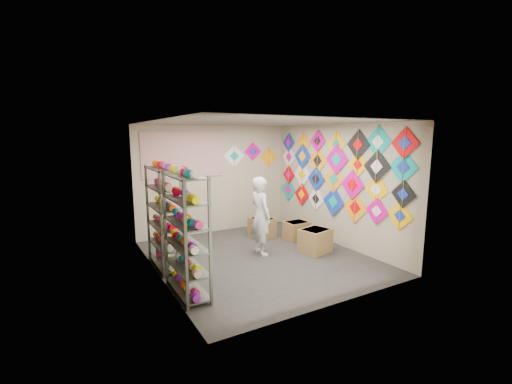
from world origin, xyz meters
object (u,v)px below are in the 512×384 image
shopkeeper (261,216)px  carton_b (297,231)px  shelf_rack_back (164,218)px  shelf_rack_front (186,235)px  carton_a (315,241)px  carton_c (262,228)px

shopkeeper → carton_b: bearing=-71.0°
shelf_rack_back → shopkeeper: size_ratio=1.17×
shelf_rack_front → carton_a: size_ratio=3.17×
shelf_rack_front → shelf_rack_back: same height
shelf_rack_front → shelf_rack_back: size_ratio=1.00×
shelf_rack_front → carton_c: bearing=38.6°
shopkeeper → carton_b: size_ratio=3.04×
shopkeeper → carton_a: shopkeeper is taller
shelf_rack_back → carton_a: 3.16m
carton_a → carton_b: bearing=65.8°
shelf_rack_front → shopkeeper: size_ratio=1.17×
shopkeeper → carton_b: (1.24, 0.42, -0.60)m
carton_a → carton_b: carton_a is taller
shelf_rack_back → carton_c: shelf_rack_back is taller
shelf_rack_front → shelf_rack_back: (0.00, 1.30, 0.00)m
shelf_rack_back → shopkeeper: 1.94m
shelf_rack_back → carton_c: bearing=16.1°
shopkeeper → carton_c: bearing=-31.9°
shopkeeper → carton_b: shopkeeper is taller
shelf_rack_front → shelf_rack_back: 1.30m
shelf_rack_back → shelf_rack_front: bearing=-90.0°
shopkeeper → carton_c: size_ratio=3.04×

